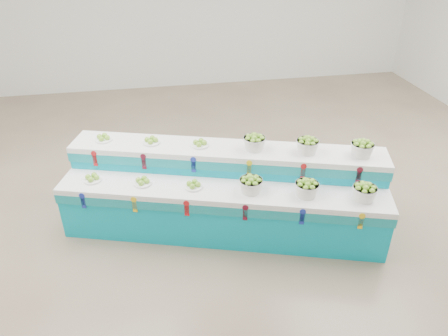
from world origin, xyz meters
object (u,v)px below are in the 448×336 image
at_px(plate_upper_mid, 151,140).
at_px(basket_upper_right, 362,148).
at_px(display_stand, 224,192).
at_px(basket_lower_left, 251,184).

bearing_deg(plate_upper_mid, basket_upper_right, -17.65).
distance_m(display_stand, plate_upper_mid, 1.13).
xyz_separation_m(display_stand, basket_upper_right, (1.63, -0.26, 0.61)).
bearing_deg(display_stand, basket_lower_left, -35.44).
distance_m(basket_lower_left, basket_upper_right, 1.41).
distance_m(display_stand, basket_lower_left, 0.53).
xyz_separation_m(plate_upper_mid, basket_upper_right, (2.47, -0.79, 0.06)).
height_order(basket_lower_left, plate_upper_mid, plate_upper_mid).
bearing_deg(basket_lower_left, plate_upper_mid, 141.66).
bearing_deg(basket_upper_right, plate_upper_mid, 162.35).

